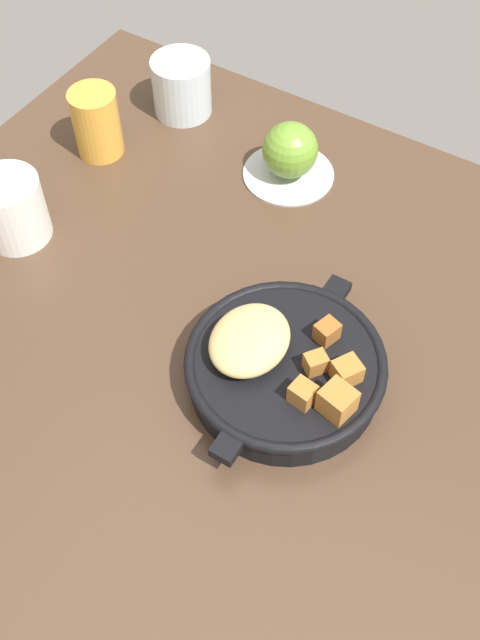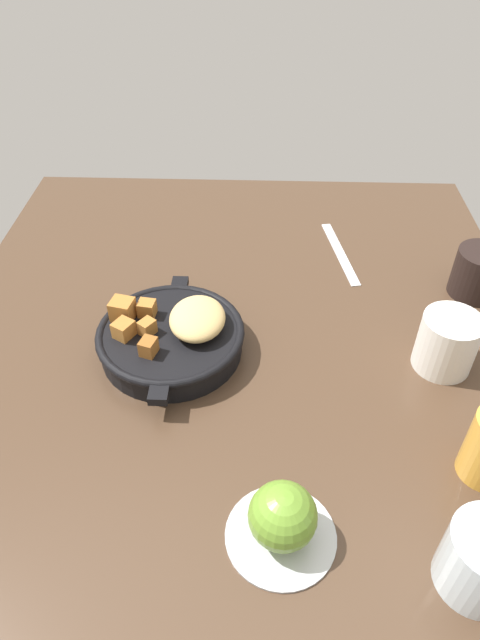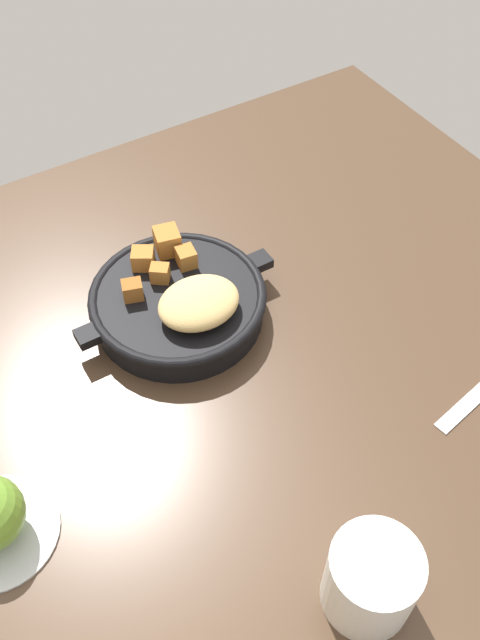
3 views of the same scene
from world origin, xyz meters
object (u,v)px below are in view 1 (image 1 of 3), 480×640
at_px(cast_iron_skillet, 283,366).
at_px(ceramic_mug_white, 12,209).
at_px(juice_glass_amber, 96,123).
at_px(water_glass_short, 182,86).
at_px(red_apple, 290,150).

height_order(cast_iron_skillet, ceramic_mug_white, ceramic_mug_white).
relative_size(cast_iron_skillet, juice_glass_amber, 2.78).
xyz_separation_m(cast_iron_skillet, juice_glass_amber, (0.18, 0.38, 0.02)).
bearing_deg(cast_iron_skillet, water_glass_short, 47.17).
bearing_deg(cast_iron_skillet, red_apple, 28.21).
xyz_separation_m(cast_iron_skillet, red_apple, (0.27, 0.15, 0.01)).
height_order(juice_glass_amber, ceramic_mug_white, juice_glass_amber).
xyz_separation_m(red_apple, ceramic_mug_white, (-0.26, 0.22, -0.00)).
distance_m(juice_glass_amber, water_glass_short, 0.13).
bearing_deg(cast_iron_skillet, ceramic_mug_white, 87.73).
height_order(red_apple, juice_glass_amber, juice_glass_amber).
xyz_separation_m(juice_glass_amber, water_glass_short, (0.12, -0.05, -0.01)).
bearing_deg(red_apple, juice_glass_amber, 110.63).
xyz_separation_m(juice_glass_amber, ceramic_mug_white, (-0.17, -0.01, -0.00)).
distance_m(red_apple, water_glass_short, 0.19).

